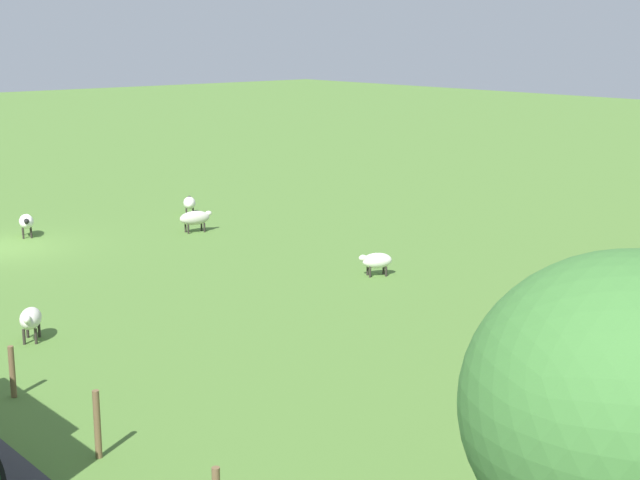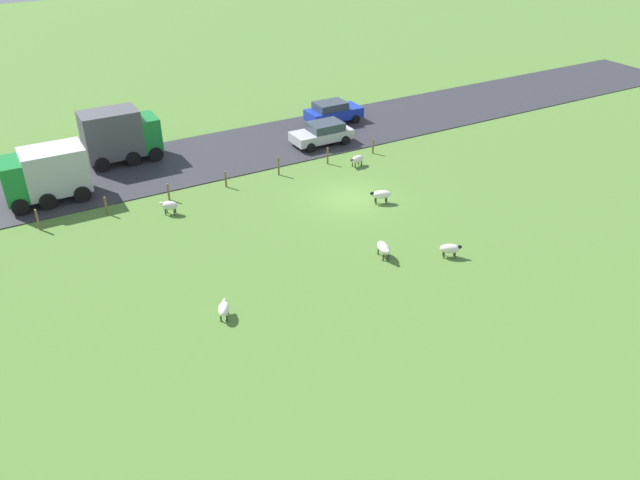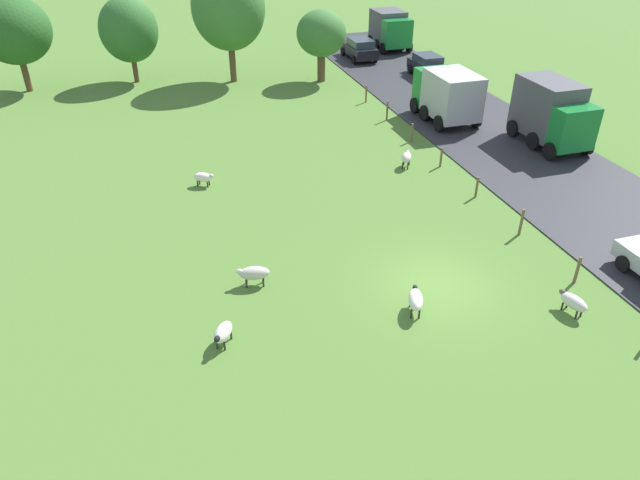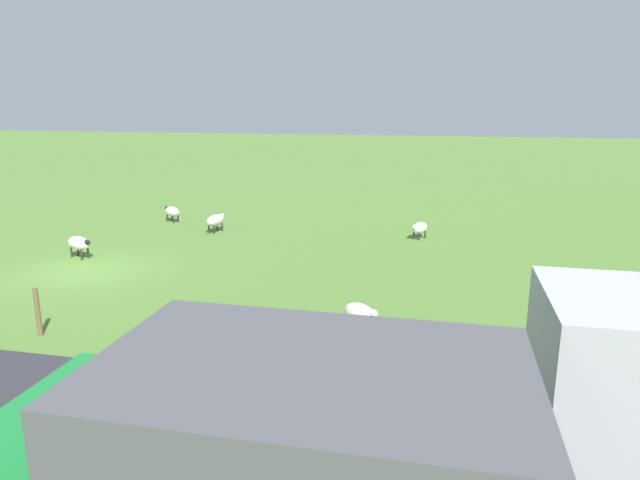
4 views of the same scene
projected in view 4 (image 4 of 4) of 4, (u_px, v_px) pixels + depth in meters
ground_plane at (86, 271)px, 19.31m from camera, size 160.00×160.00×0.00m
sheep_0 at (216, 220)px, 24.94m from camera, size 1.29×0.73×0.79m
sheep_1 at (79, 243)px, 20.84m from camera, size 0.89×1.28×0.81m
sheep_2 at (420, 228)px, 23.75m from camera, size 1.07×0.84×0.71m
sheep_3 at (172, 212)px, 27.11m from camera, size 0.94×1.10×0.73m
sheep_4 at (360, 314)px, 13.97m from camera, size 0.92×1.05×0.81m
fence_post_2 at (38, 312)px, 13.91m from camera, size 0.12×0.12×1.24m
fence_post_3 at (174, 328)px, 13.17m from camera, size 0.12×0.12×1.06m
fence_post_4 at (326, 341)px, 12.41m from camera, size 0.12×0.12×1.07m
fence_post_5 at (497, 357)px, 11.65m from camera, size 0.12×0.12×1.09m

